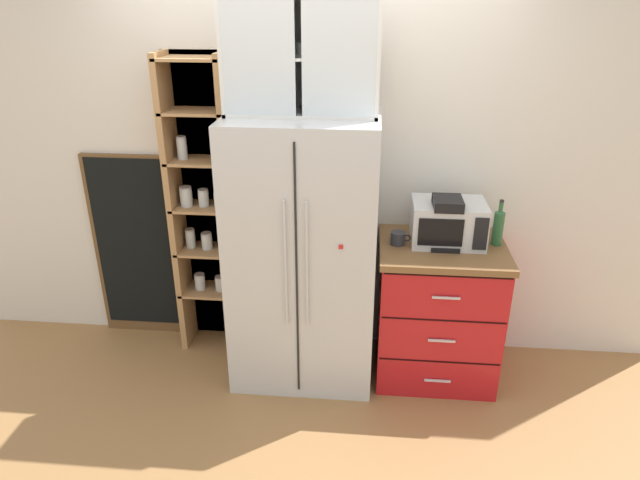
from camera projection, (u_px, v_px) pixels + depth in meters
ground_plane at (305, 365)px, 3.83m from camera, size 10.56×10.56×0.00m
wall_back_cream at (310, 168)px, 3.68m from camera, size 4.88×0.10×2.55m
refrigerator at (304, 252)px, 3.49m from camera, size 0.88×0.71×1.70m
pantry_shelf_column at (206, 207)px, 3.73m from camera, size 0.46×0.29×2.02m
counter_cabinet at (437, 310)px, 3.61m from camera, size 0.77×0.65×0.92m
microwave at (448, 222)px, 3.41m from camera, size 0.44×0.33×0.26m
coffee_maker at (445, 221)px, 3.37m from camera, size 0.17×0.20×0.31m
mug_charcoal at (398, 238)px, 3.42m from camera, size 0.12×0.09×0.08m
mug_navy at (443, 235)px, 3.45m from camera, size 0.11×0.08×0.09m
bottle_green at (498, 225)px, 3.38m from camera, size 0.06×0.06×0.29m
upper_cabinet at (303, 57)px, 3.06m from camera, size 0.85×0.32×0.62m
chalkboard_menu at (136, 247)px, 3.96m from camera, size 0.60×0.04×1.35m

